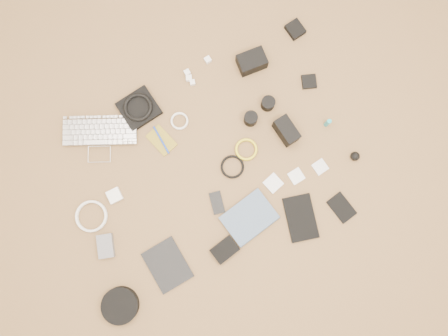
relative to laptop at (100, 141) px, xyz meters
name	(u,v)px	position (x,y,z in m)	size (l,w,h in m)	color
room_shell	(195,99)	(0.45, -0.35, 1.24)	(4.04, 4.04, 2.58)	brown
laptop	(100,141)	(0.00, 0.00, 0.00)	(0.37, 0.26, 0.03)	#B3B4B8
headphone_pouch	(139,109)	(0.24, 0.08, 0.00)	(0.18, 0.17, 0.03)	black
headphones	(138,107)	(0.24, 0.08, 0.03)	(0.14, 0.14, 0.02)	black
charger_a	(187,73)	(0.53, 0.16, 0.00)	(0.03, 0.03, 0.03)	white
charger_b	(193,83)	(0.54, 0.10, 0.00)	(0.03, 0.03, 0.02)	white
charger_c	(208,60)	(0.65, 0.18, 0.00)	(0.03, 0.03, 0.03)	white
charger_d	(189,78)	(0.53, 0.12, 0.00)	(0.03, 0.03, 0.03)	white
dslr_camera	(252,62)	(0.85, 0.07, 0.03)	(0.14, 0.10, 0.08)	black
lens_pouch	(295,29)	(1.13, 0.15, 0.00)	(0.08, 0.09, 0.03)	black
notebook_olive	(162,140)	(0.28, -0.11, -0.01)	(0.09, 0.14, 0.01)	olive
pen_blue	(161,140)	(0.28, -0.11, 0.00)	(0.01, 0.01, 0.16)	#1533AE
cable_white_a	(180,121)	(0.40, -0.06, -0.01)	(0.09, 0.09, 0.01)	white
lens_a	(251,119)	(0.73, -0.19, 0.02)	(0.07, 0.07, 0.07)	black
lens_b	(268,104)	(0.84, -0.16, 0.02)	(0.07, 0.07, 0.06)	black
card_reader	(309,82)	(1.08, -0.13, -0.01)	(0.07, 0.07, 0.02)	black
power_brick	(115,196)	(-0.03, -0.28, 0.00)	(0.06, 0.06, 0.03)	white
cable_white_b	(92,216)	(-0.17, -0.33, -0.01)	(0.16, 0.16, 0.01)	white
cable_black	(232,167)	(0.55, -0.37, -0.01)	(0.12, 0.12, 0.01)	black
cable_yellow	(246,150)	(0.65, -0.32, -0.01)	(0.11, 0.11, 0.01)	gold
flash	(286,131)	(0.86, -0.32, 0.04)	(0.07, 0.13, 0.10)	black
lens_cleaner	(328,123)	(1.07, -0.36, 0.02)	(0.02, 0.02, 0.08)	teal
battery_charger	(106,246)	(-0.16, -0.49, 0.00)	(0.07, 0.11, 0.03)	slate
tablet	(167,265)	(0.08, -0.69, -0.01)	(0.17, 0.22, 0.01)	black
phone	(217,203)	(0.41, -0.51, -0.01)	(0.06, 0.11, 0.01)	black
filter_case_left	(273,183)	(0.70, -0.53, -0.01)	(0.08, 0.08, 0.01)	silver
filter_case_mid	(296,176)	(0.82, -0.54, -0.01)	(0.07, 0.07, 0.01)	silver
filter_case_right	(320,167)	(0.95, -0.54, -0.01)	(0.06, 0.06, 0.01)	silver
air_blower	(355,156)	(1.13, -0.56, 0.01)	(0.05, 0.05, 0.05)	black
headphone_case	(120,305)	(-0.20, -0.77, 0.01)	(0.17, 0.17, 0.05)	black
drive_case	(225,250)	(0.36, -0.73, 0.00)	(0.12, 0.09, 0.03)	black
paperback	(261,233)	(0.55, -0.72, 0.00)	(0.18, 0.24, 0.02)	#455975
notebook_black_a	(301,218)	(0.76, -0.73, -0.01)	(0.14, 0.22, 0.02)	black
notebook_black_b	(342,208)	(0.96, -0.77, -0.01)	(0.09, 0.13, 0.01)	black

